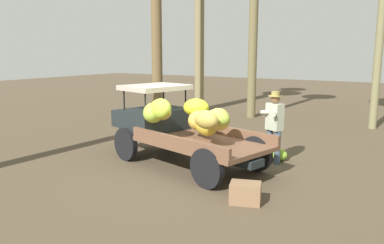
% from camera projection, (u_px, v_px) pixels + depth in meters
% --- Properties ---
extents(ground_plane, '(60.00, 60.00, 0.00)m').
position_uv_depth(ground_plane, '(197.00, 165.00, 9.18)').
color(ground_plane, brown).
extents(truck, '(4.66, 2.63, 1.85)m').
position_uv_depth(truck, '(175.00, 125.00, 9.27)').
color(truck, '#1E2627').
rests_on(truck, ground).
extents(farmer, '(0.57, 0.54, 1.75)m').
position_uv_depth(farmer, '(274.00, 123.00, 9.24)').
color(farmer, '#465868').
rests_on(farmer, ground).
extents(wooden_crate, '(0.64, 0.55, 0.37)m').
position_uv_depth(wooden_crate, '(245.00, 193.00, 6.87)').
color(wooden_crate, '#896748').
rests_on(wooden_crate, ground).
extents(loose_banana_bunch, '(0.57, 0.49, 0.32)m').
position_uv_depth(loose_banana_bunch, '(278.00, 154.00, 9.60)').
color(loose_banana_bunch, '#8CC132').
rests_on(loose_banana_bunch, ground).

